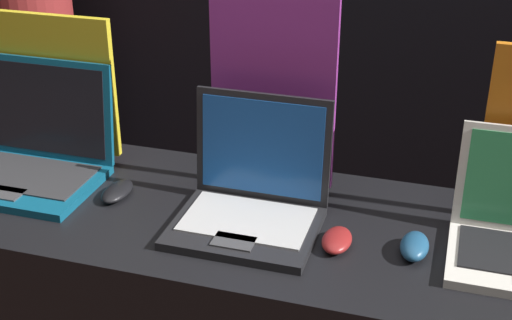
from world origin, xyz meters
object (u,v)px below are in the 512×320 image
laptop_middle (252,195)px  mouse_back (414,246)px  mouse_middle (337,240)px  mouse_front (117,191)px  promo_stand_front (53,91)px  laptop_front (31,153)px  person_bystander (35,52)px  promo_stand_middle (273,99)px

laptop_middle → mouse_back: (0.37, -0.03, -0.04)m
mouse_middle → mouse_front: bearing=173.6°
mouse_front → laptop_middle: laptop_middle is taller
promo_stand_front → mouse_back: 1.01m
laptop_front → promo_stand_front: bearing=90.0°
laptop_middle → person_bystander: bearing=140.9°
laptop_front → mouse_back: size_ratio=3.48×
mouse_middle → person_bystander: (-1.39, 1.01, -0.01)m
mouse_front → promo_stand_front: (-0.25, 0.17, 0.17)m
promo_stand_front → mouse_back: size_ratio=3.62×
mouse_front → person_bystander: person_bystander is taller
laptop_middle → promo_stand_middle: (0.00, 0.17, 0.17)m
laptop_middle → mouse_middle: laptop_middle is taller
promo_stand_front → laptop_middle: 0.64m
person_bystander → laptop_middle: bearing=-39.1°
mouse_front → mouse_middle: bearing=-6.4°
laptop_middle → mouse_middle: size_ratio=3.02×
laptop_middle → mouse_back: laptop_middle is taller
laptop_front → person_bystander: (-0.58, 0.91, -0.06)m
laptop_front → person_bystander: bearing=122.5°
mouse_front → promo_stand_middle: promo_stand_middle is taller
laptop_front → mouse_middle: laptop_front is taller
laptop_front → mouse_back: bearing=-4.8°
promo_stand_middle → laptop_front: bearing=-168.7°
mouse_front → mouse_middle: (0.55, -0.06, 0.00)m
laptop_front → mouse_back: 0.98m
laptop_front → mouse_front: 0.26m
mouse_back → laptop_middle: bearing=174.8°
mouse_front → laptop_middle: 0.35m
promo_stand_front → mouse_front: bearing=-33.4°
promo_stand_middle → person_bystander: size_ratio=0.29×
laptop_front → promo_stand_middle: 0.64m
mouse_front → promo_stand_front: size_ratio=0.30×
promo_stand_front → person_bystander: (-0.58, 0.78, -0.18)m
promo_stand_middle → mouse_front: bearing=-155.6°
promo_stand_front → mouse_middle: size_ratio=3.68×
mouse_front → promo_stand_middle: 0.44m
laptop_front → person_bystander: 1.08m
laptop_front → promo_stand_front: (-0.00, 0.13, 0.12)m
laptop_middle → laptop_front: bearing=175.4°
laptop_front → mouse_front: bearing=-8.4°
mouse_front → mouse_back: mouse_back is taller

